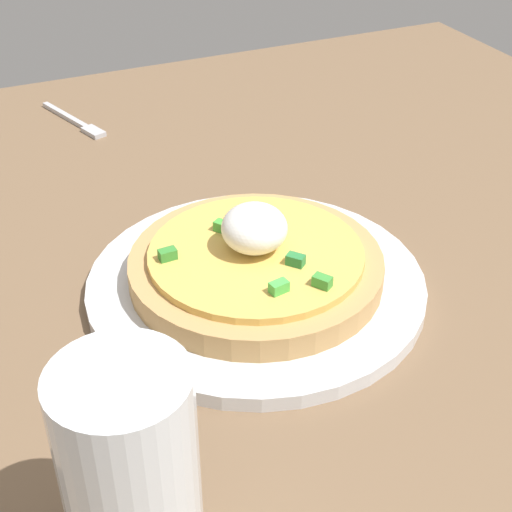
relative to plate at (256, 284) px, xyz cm
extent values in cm
cube|color=brown|center=(2.79, 8.98, -1.75)|extent=(104.19, 85.57, 2.35)
cylinder|color=silver|center=(0.00, 0.00, 0.00)|extent=(25.45, 25.45, 1.15)
cylinder|color=tan|center=(0.00, 0.00, 1.53)|extent=(18.94, 18.94, 1.91)
cylinder|color=#DFAF51|center=(0.00, 0.00, 2.77)|extent=(15.98, 15.98, 0.58)
ellipsoid|color=white|center=(-0.32, 0.01, 4.82)|extent=(4.84, 4.84, 3.51)
cube|color=green|center=(5.22, -0.63, 3.46)|extent=(1.02, 1.40, 0.80)
cube|color=green|center=(-2.41, 0.78, 3.46)|extent=(1.34, 1.51, 0.80)
cube|color=green|center=(-3.54, 0.82, 3.46)|extent=(1.05, 1.42, 0.80)
cube|color=green|center=(5.85, 2.34, 3.46)|extent=(1.51, 1.37, 0.80)
cube|color=green|center=(-3.47, -1.22, 3.46)|extent=(1.51, 1.38, 0.80)
cube|color=#368832|center=(-1.61, -6.25, 3.46)|extent=(0.86, 1.32, 0.80)
cube|color=#2A7D3B|center=(2.98, 1.84, 3.46)|extent=(1.50, 1.43, 0.80)
cylinder|color=silver|center=(18.16, -14.59, 5.59)|extent=(6.59, 6.59, 12.32)
cylinder|color=beige|center=(18.16, -14.59, 4.45)|extent=(5.80, 5.80, 9.25)
cube|color=#B7B7BC|center=(-37.62, -6.30, -0.32)|extent=(8.34, 3.34, 0.50)
cube|color=#B7B7BC|center=(-32.22, -4.47, -0.32)|extent=(3.10, 2.23, 0.50)
camera|label=1|loc=(42.18, -18.87, 34.15)|focal=53.27mm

